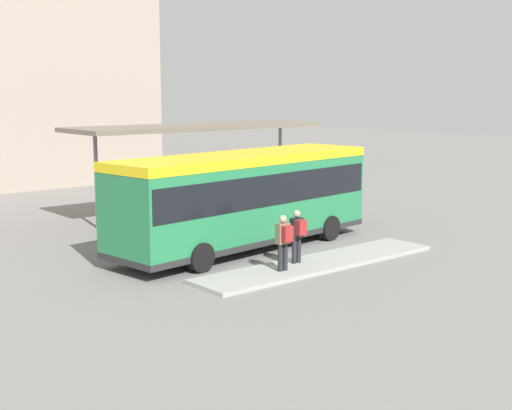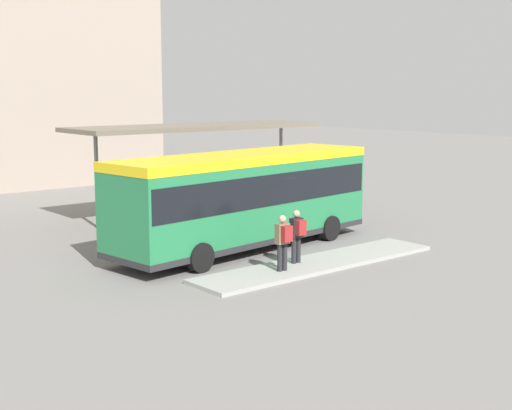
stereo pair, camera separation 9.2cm
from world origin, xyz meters
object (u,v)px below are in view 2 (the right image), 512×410
Objects in this scene: city_bus at (245,194)px; pedestrian_waiting at (297,233)px; bicycle_blue at (336,201)px; potted_planter_far_side at (197,213)px; bicycle_black at (318,199)px; potted_planter_near_shelter at (133,220)px; pedestrian_companion at (283,239)px.

pedestrian_waiting is at bearing -103.05° from city_bus.
potted_planter_far_side is (-7.80, -0.14, 0.31)m from bicycle_blue.
bicycle_blue is 1.00× the size of bicycle_black.
potted_planter_near_shelter is at bearing 89.34° from bicycle_black.
pedestrian_companion reaches higher than pedestrian_waiting.
potted_planter_near_shelter is 2.79m from potted_planter_far_side.
pedestrian_companion is 12.08m from bicycle_blue.
potted_planter_far_side is (0.91, 6.61, -0.37)m from pedestrian_waiting.
pedestrian_waiting is at bearing -62.52° from pedestrian_companion.
bicycle_black is 10.35m from potted_planter_near_shelter.
bicycle_blue is 1.22× the size of potted_planter_near_shelter.
city_bus reaches higher than potted_planter_near_shelter.
bicycle_black is at bearing -47.22° from pedestrian_waiting.
bicycle_blue is (9.68, 7.19, -0.69)m from pedestrian_companion.
pedestrian_waiting is at bearing -74.15° from potted_planter_near_shelter.
pedestrian_companion is (-1.30, -3.41, -0.84)m from city_bus.
potted_planter_far_side is at bearing -0.22° from potted_planter_near_shelter.
potted_planter_near_shelter is at bearing 179.78° from potted_planter_far_side.
potted_planter_near_shelter is 1.09× the size of potted_planter_far_side.
pedestrian_waiting is 1.12× the size of potted_planter_near_shelter.
pedestrian_companion is at bearing 115.46° from pedestrian_waiting.
pedestrian_companion is at bearing -104.93° from potted_planter_far_side.
city_bus is 9.32m from bicycle_blue.
pedestrian_waiting reaches higher than bicycle_blue.
pedestrian_waiting is (-0.33, -2.96, -0.85)m from city_bus.
potted_planter_near_shelter is (-10.59, -0.13, 0.38)m from bicycle_blue.
bicycle_blue is (8.71, 6.74, -0.68)m from pedestrian_waiting.
pedestrian_companion is at bearing -82.70° from potted_planter_near_shelter.
bicycle_blue is (8.38, 3.78, -1.52)m from city_bus.
potted_planter_near_shelter is at bearing 10.00° from pedestrian_companion.
potted_planter_near_shelter reaches higher than bicycle_black.
bicycle_blue and bicycle_black have the same top height.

